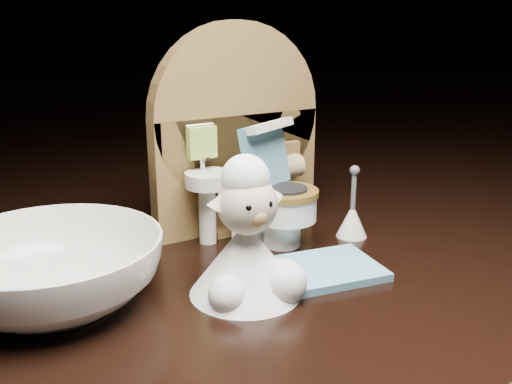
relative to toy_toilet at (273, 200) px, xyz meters
The scene contains 6 objects.
backdrop_panel 0.05m from the toy_toilet, 100.65° to the left, with size 0.13×0.05×0.15m.
toy_toilet is the anchor object (origin of this frame).
bath_mat 0.07m from the toy_toilet, 87.07° to the right, with size 0.06×0.05×0.00m, color #609DBF.
toilet_brush 0.06m from the toy_toilet, 19.01° to the right, with size 0.02×0.02×0.05m.
plush_lamb 0.08m from the toy_toilet, 131.77° to the right, with size 0.07×0.07×0.08m.
ceramic_bowl 0.15m from the toy_toilet, behind, with size 0.12×0.12×0.04m, color white.
Camera 1 is at (-0.19, -0.29, 0.15)m, focal length 40.00 mm.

